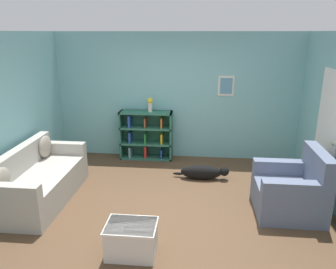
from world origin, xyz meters
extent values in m
plane|color=brown|center=(0.00, 0.00, 0.00)|extent=(14.00, 14.00, 0.00)
cube|color=#7AB7BC|center=(0.00, 2.25, 1.30)|extent=(5.60, 0.10, 2.60)
cube|color=silver|center=(1.00, 2.19, 1.55)|extent=(0.32, 0.02, 0.40)
cube|color=#568EAD|center=(1.00, 2.18, 1.55)|extent=(0.24, 0.01, 0.32)
cube|color=white|center=(2.49, 0.70, 1.02)|extent=(0.02, 0.84, 2.05)
sphere|color=tan|center=(2.46, 0.35, 1.00)|extent=(0.05, 0.05, 0.05)
cube|color=#ADA89E|center=(-1.97, 0.04, 0.24)|extent=(0.84, 1.88, 0.47)
cube|color=#ADA89E|center=(-2.31, 0.04, 0.67)|extent=(0.16, 1.88, 0.39)
cube|color=#ADA89E|center=(-1.97, -0.82, 0.58)|extent=(0.84, 0.16, 0.21)
cube|color=#ADA89E|center=(-1.97, 0.90, 0.58)|extent=(0.84, 0.16, 0.21)
ellipsoid|color=gray|center=(-2.19, -0.62, 0.65)|extent=(0.14, 0.35, 0.35)
ellipsoid|color=gray|center=(-2.19, 0.70, 0.67)|extent=(0.14, 0.39, 0.39)
cube|color=#2D6B56|center=(-1.15, 2.01, 0.51)|extent=(0.04, 0.33, 1.02)
cube|color=#2D6B56|center=(-0.09, 2.01, 0.51)|extent=(0.04, 0.33, 1.02)
cube|color=#2D6B56|center=(-0.62, 2.17, 0.51)|extent=(1.09, 0.02, 1.02)
cube|color=#2D6B56|center=(-0.62, 2.01, 0.02)|extent=(1.09, 0.33, 0.04)
cube|color=#2D6B56|center=(-0.62, 2.01, 0.34)|extent=(1.09, 0.33, 0.04)
cube|color=#2D6B56|center=(-0.62, 2.01, 0.68)|extent=(1.09, 0.33, 0.04)
cube|color=#2D6B56|center=(-0.62, 2.01, 1.00)|extent=(1.09, 0.33, 0.04)
cube|color=#60939E|center=(-0.96, 2.00, 0.14)|extent=(0.04, 0.25, 0.24)
cube|color=#234C9E|center=(-0.95, 2.00, 0.47)|extent=(0.04, 0.25, 0.22)
cube|color=#234C9E|center=(-0.95, 2.00, 0.82)|extent=(0.04, 0.25, 0.25)
cube|color=#B22823|center=(-0.63, 2.00, 0.16)|extent=(0.05, 0.25, 0.28)
cube|color=#287A3D|center=(-0.63, 2.00, 0.46)|extent=(0.03, 0.25, 0.21)
cube|color=brown|center=(-0.63, 2.00, 0.80)|extent=(0.03, 0.25, 0.20)
cube|color=#234C9E|center=(-0.29, 2.00, 0.12)|extent=(0.03, 0.25, 0.20)
cube|color=gold|center=(-0.28, 2.00, 0.46)|extent=(0.04, 0.25, 0.21)
cube|color=orange|center=(-0.29, 2.00, 0.80)|extent=(0.03, 0.25, 0.21)
cube|color=slate|center=(1.82, 0.05, 0.22)|extent=(0.93, 0.95, 0.45)
cube|color=slate|center=(2.20, 0.05, 0.71)|extent=(0.18, 0.95, 0.53)
cube|color=slate|center=(1.82, -0.33, 0.56)|extent=(0.93, 0.18, 0.22)
cube|color=slate|center=(1.82, 0.44, 0.56)|extent=(0.93, 0.18, 0.22)
cube|color=silver|center=(-0.29, -1.14, 0.20)|extent=(0.59, 0.43, 0.40)
cube|color=white|center=(-0.29, -1.14, 0.38)|extent=(0.61, 0.45, 0.03)
ellipsoid|color=black|center=(0.54, 1.08, 0.13)|extent=(0.75, 0.24, 0.26)
sphere|color=black|center=(0.96, 1.08, 0.17)|extent=(0.17, 0.17, 0.17)
ellipsoid|color=black|center=(0.12, 1.12, 0.07)|extent=(0.20, 0.05, 0.05)
cylinder|color=silver|center=(-0.53, 2.01, 1.11)|extent=(0.09, 0.09, 0.18)
sphere|color=yellow|center=(-0.53, 2.01, 1.25)|extent=(0.12, 0.12, 0.12)
camera|label=1|loc=(0.48, -4.46, 2.58)|focal=35.00mm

